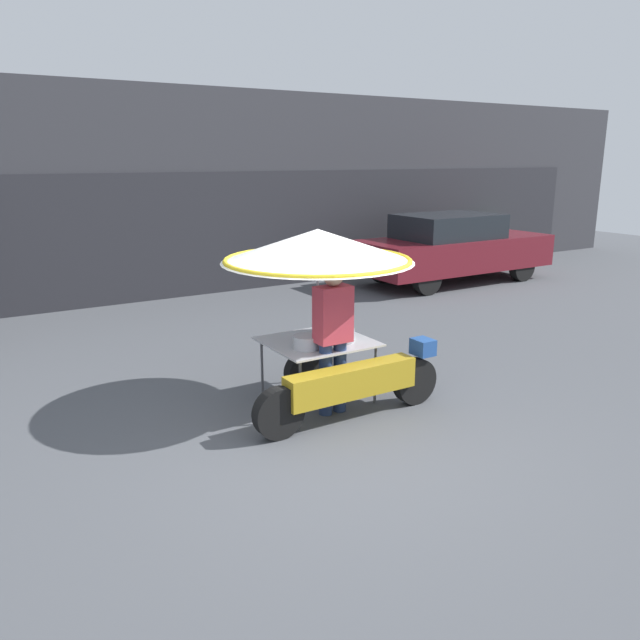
# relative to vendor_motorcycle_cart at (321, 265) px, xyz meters

# --- Properties ---
(ground_plane) EXTENTS (36.00, 36.00, 0.00)m
(ground_plane) POSITION_rel_vendor_motorcycle_cart_xyz_m (-0.44, -0.99, -1.55)
(ground_plane) COLOR #4C4F54
(shopfront_building) EXTENTS (28.00, 2.06, 3.98)m
(shopfront_building) POSITION_rel_vendor_motorcycle_cart_xyz_m (-0.44, 7.08, 0.43)
(shopfront_building) COLOR #38383D
(shopfront_building) RESTS_ON ground
(vendor_motorcycle_cart) EXTENTS (2.24, 2.09, 1.93)m
(vendor_motorcycle_cart) POSITION_rel_vendor_motorcycle_cart_xyz_m (0.00, 0.00, 0.00)
(vendor_motorcycle_cart) COLOR black
(vendor_motorcycle_cart) RESTS_ON ground
(vendor_person) EXTENTS (0.38, 0.22, 1.61)m
(vendor_person) POSITION_rel_vendor_motorcycle_cart_xyz_m (-0.07, -0.35, -0.65)
(vendor_person) COLOR navy
(vendor_person) RESTS_ON ground
(parked_car) EXTENTS (4.46, 1.67, 1.49)m
(parked_car) POSITION_rel_vendor_motorcycle_cart_xyz_m (6.08, 4.35, -0.78)
(parked_car) COLOR black
(parked_car) RESTS_ON ground
(potted_plant) EXTENTS (0.89, 0.89, 1.11)m
(potted_plant) POSITION_rel_vendor_motorcycle_cart_xyz_m (8.68, 5.67, -0.92)
(potted_plant) COLOR brown
(potted_plant) RESTS_ON ground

